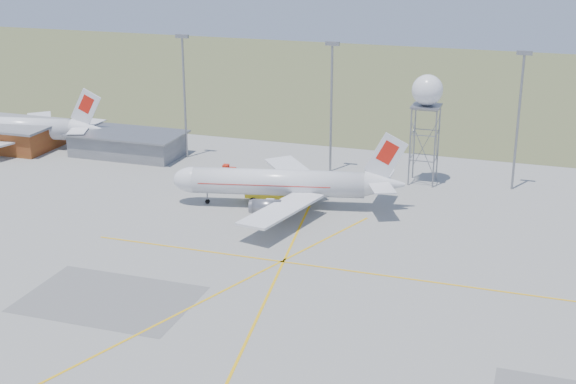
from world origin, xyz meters
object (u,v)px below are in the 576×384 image
(airliner_main, at_px, (282,183))
(radar_tower, at_px, (425,123))
(airliner_far, at_px, (13,128))
(baggage_tug, at_px, (229,171))
(fire_truck, at_px, (278,192))

(airliner_main, distance_m, radar_tower, 24.43)
(radar_tower, bearing_deg, airliner_far, -178.22)
(airliner_main, bearing_deg, baggage_tug, -53.66)
(airliner_main, relative_size, fire_truck, 3.67)
(airliner_far, relative_size, baggage_tug, 14.57)
(airliner_far, distance_m, baggage_tug, 42.36)
(radar_tower, bearing_deg, fire_truck, -138.67)
(airliner_far, relative_size, fire_truck, 3.62)
(radar_tower, bearing_deg, airliner_main, -135.09)
(airliner_main, relative_size, airliner_far, 1.01)
(fire_truck, bearing_deg, radar_tower, 34.98)
(airliner_main, distance_m, baggage_tug, 17.10)
(airliner_far, xyz_separation_m, baggage_tug, (42.13, -3.41, -2.72))
(baggage_tug, bearing_deg, airliner_main, -46.05)
(airliner_far, xyz_separation_m, fire_truck, (53.85, -13.41, -1.69))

